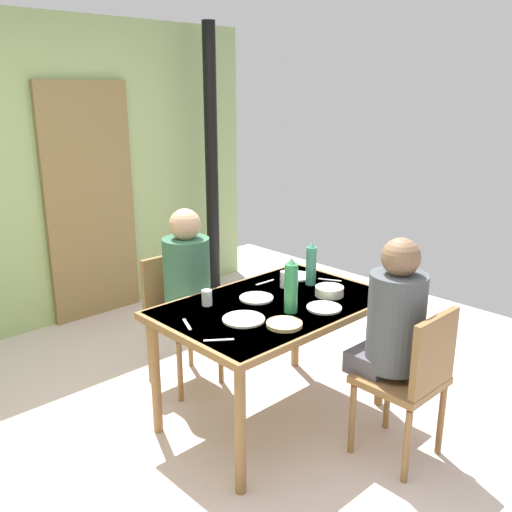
{
  "coord_description": "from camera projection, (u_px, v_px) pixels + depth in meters",
  "views": [
    {
      "loc": [
        -1.78,
        -2.15,
        1.94
      ],
      "look_at": [
        0.38,
        0.12,
        1.0
      ],
      "focal_mm": 39.43,
      "sensor_mm": 36.0,
      "label": 1
    }
  ],
  "objects": [
    {
      "name": "bread_plate_sliced",
      "position": [
        284.0,
        324.0,
        2.92
      ],
      "size": [
        0.19,
        0.19,
        0.02
      ],
      "primitive_type": "cylinder",
      "color": "#DBB77A",
      "rests_on": "dining_table"
    },
    {
      "name": "water_bottle_green_far",
      "position": [
        291.0,
        287.0,
        3.07
      ],
      "size": [
        0.07,
        0.07,
        0.31
      ],
      "color": "#349759",
      "rests_on": "dining_table"
    },
    {
      "name": "dining_table",
      "position": [
        274.0,
        315.0,
        3.26
      ],
      "size": [
        1.32,
        0.86,
        0.75
      ],
      "color": "olive",
      "rests_on": "ground_plane"
    },
    {
      "name": "stove_pipe_column",
      "position": [
        212.0,
        164.0,
        5.24
      ],
      "size": [
        0.12,
        0.12,
        2.5
      ],
      "primitive_type": "cylinder",
      "color": "black",
      "rests_on": "ground_plane"
    },
    {
      "name": "dinner_plate_far_side",
      "position": [
        324.0,
        308.0,
        3.15
      ],
      "size": [
        0.2,
        0.2,
        0.01
      ],
      "primitive_type": "cylinder",
      "color": "white",
      "rests_on": "dining_table"
    },
    {
      "name": "water_bottle_green_near",
      "position": [
        311.0,
        265.0,
        3.51
      ],
      "size": [
        0.07,
        0.07,
        0.28
      ],
      "color": "#3E8C72",
      "rests_on": "dining_table"
    },
    {
      "name": "ground_plane",
      "position": [
        222.0,
        440.0,
        3.22
      ],
      "size": [
        5.98,
        5.98,
        0.0
      ],
      "primitive_type": "plane",
      "color": "beige"
    },
    {
      "name": "dinner_plate_near_left",
      "position": [
        244.0,
        319.0,
        2.99
      ],
      "size": [
        0.23,
        0.23,
        0.01
      ],
      "primitive_type": "cylinder",
      "color": "white",
      "rests_on": "dining_table"
    },
    {
      "name": "chair_near_diner",
      "position": [
        413.0,
        376.0,
        2.92
      ],
      "size": [
        0.4,
        0.4,
        0.87
      ],
      "color": "olive",
      "rests_on": "ground_plane"
    },
    {
      "name": "cutlery_fork_near",
      "position": [
        329.0,
        280.0,
        3.62
      ],
      "size": [
        0.08,
        0.14,
        0.0
      ],
      "primitive_type": "cube",
      "rotation": [
        0.0,
        0.0,
        2.06
      ],
      "color": "silver",
      "rests_on": "dining_table"
    },
    {
      "name": "drinking_glass_by_far_diner",
      "position": [
        285.0,
        279.0,
        3.48
      ],
      "size": [
        0.06,
        0.06,
        0.1
      ],
      "primitive_type": "cylinder",
      "color": "silver",
      "rests_on": "dining_table"
    },
    {
      "name": "cutlery_fork_far",
      "position": [
        219.0,
        340.0,
        2.76
      ],
      "size": [
        0.13,
        0.1,
        0.0
      ],
      "primitive_type": "cube",
      "rotation": [
        0.0,
        0.0,
        5.64
      ],
      "color": "silver",
      "rests_on": "dining_table"
    },
    {
      "name": "wall_back",
      "position": [
        32.0,
        178.0,
        4.46
      ],
      "size": [
        4.26,
        0.1,
        2.5
      ],
      "primitive_type": "cube",
      "color": "#9CB775",
      "rests_on": "ground_plane"
    },
    {
      "name": "person_far_diner",
      "position": [
        188.0,
        276.0,
        3.59
      ],
      "size": [
        0.3,
        0.37,
        0.77
      ],
      "rotation": [
        0.0,
        0.0,
        3.14
      ],
      "color": "#3C6143",
      "rests_on": "ground_plane"
    },
    {
      "name": "drinking_glass_by_near_diner",
      "position": [
        291.0,
        291.0,
        3.29
      ],
      "size": [
        0.06,
        0.06,
        0.09
      ],
      "primitive_type": "cylinder",
      "color": "silver",
      "rests_on": "dining_table"
    },
    {
      "name": "door_wooden",
      "position": [
        90.0,
        203.0,
        4.76
      ],
      "size": [
        0.8,
        0.05,
        2.0
      ],
      "primitive_type": "cube",
      "color": "olive",
      "rests_on": "ground_plane"
    },
    {
      "name": "cutlery_knife_far",
      "position": [
        265.0,
        282.0,
        3.57
      ],
      "size": [
        0.15,
        0.02,
        0.0
      ],
      "primitive_type": "cube",
      "rotation": [
        0.0,
        0.0,
        6.26
      ],
      "color": "silver",
      "rests_on": "dining_table"
    },
    {
      "name": "chair_far_diner",
      "position": [
        177.0,
        311.0,
        3.77
      ],
      "size": [
        0.4,
        0.4,
        0.87
      ],
      "rotation": [
        0.0,
        0.0,
        3.14
      ],
      "color": "olive",
      "rests_on": "ground_plane"
    },
    {
      "name": "person_near_diner",
      "position": [
        394.0,
        319.0,
        2.93
      ],
      "size": [
        0.3,
        0.37,
        0.77
      ],
      "color": "#50505B",
      "rests_on": "ground_plane"
    },
    {
      "name": "dinner_plate_far_center",
      "position": [
        296.0,
        276.0,
        3.68
      ],
      "size": [
        0.21,
        0.21,
        0.01
      ],
      "primitive_type": "cylinder",
      "color": "white",
      "rests_on": "dining_table"
    },
    {
      "name": "cutlery_knife_near",
      "position": [
        187.0,
        324.0,
        2.94
      ],
      "size": [
        0.07,
        0.14,
        0.0
      ],
      "primitive_type": "cube",
      "rotation": [
        0.0,
        0.0,
        1.16
      ],
      "color": "silver",
      "rests_on": "dining_table"
    },
    {
      "name": "drinking_glass_spare_center",
      "position": [
        207.0,
        298.0,
        3.19
      ],
      "size": [
        0.06,
        0.06,
        0.09
      ],
      "primitive_type": "cylinder",
      "color": "silver",
      "rests_on": "dining_table"
    },
    {
      "name": "serving_bowl_center",
      "position": [
        329.0,
        291.0,
        3.35
      ],
      "size": [
        0.17,
        0.17,
        0.05
      ],
      "primitive_type": "cylinder",
      "color": "beige",
      "rests_on": "dining_table"
    },
    {
      "name": "dinner_plate_near_right",
      "position": [
        256.0,
        298.0,
        3.3
      ],
      "size": [
        0.2,
        0.2,
        0.01
      ],
      "primitive_type": "cylinder",
      "color": "white",
      "rests_on": "dining_table"
    }
  ]
}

